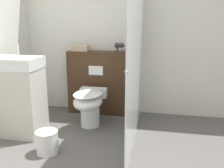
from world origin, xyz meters
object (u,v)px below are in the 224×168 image
(sink_vanity, at_px, (17,96))
(waste_bin, at_px, (47,142))
(hair_drier, at_px, (120,46))
(toilet, at_px, (89,104))

(sink_vanity, xyz_separation_m, waste_bin, (0.57, -0.40, -0.38))
(hair_drier, bearing_deg, toilet, -119.19)
(toilet, xyz_separation_m, waste_bin, (-0.27, -0.78, -0.20))
(toilet, relative_size, hair_drier, 4.07)
(sink_vanity, relative_size, hair_drier, 7.53)
(hair_drier, bearing_deg, sink_vanity, -140.70)
(waste_bin, bearing_deg, sink_vanity, 144.89)
(sink_vanity, height_order, waste_bin, sink_vanity)
(toilet, height_order, hair_drier, hair_drier)
(hair_drier, height_order, waste_bin, hair_drier)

